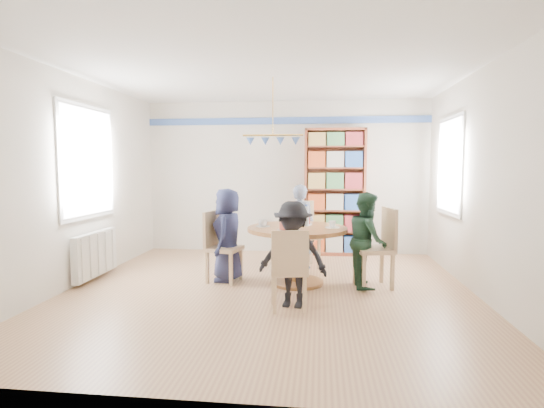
# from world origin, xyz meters

# --- Properties ---
(ground) EXTENTS (5.00, 5.00, 0.00)m
(ground) POSITION_xyz_m (0.00, 0.00, 0.00)
(ground) COLOR tan
(room_shell) EXTENTS (5.00, 5.00, 5.00)m
(room_shell) POSITION_xyz_m (-0.26, 0.87, 1.65)
(room_shell) COLOR white
(room_shell) RESTS_ON ground
(radiator) EXTENTS (0.12, 1.00, 0.60)m
(radiator) POSITION_xyz_m (-2.42, 0.30, 0.35)
(radiator) COLOR silver
(radiator) RESTS_ON ground
(dining_table) EXTENTS (1.30, 1.30, 0.75)m
(dining_table) POSITION_xyz_m (0.33, 0.40, 0.56)
(dining_table) COLOR brown
(dining_table) RESTS_ON ground
(chair_left) EXTENTS (0.49, 0.49, 0.95)m
(chair_left) POSITION_xyz_m (-0.72, 0.39, 0.52)
(chair_left) COLOR tan
(chair_left) RESTS_ON ground
(chair_right) EXTENTS (0.54, 0.54, 1.02)m
(chair_right) POSITION_xyz_m (1.39, 0.37, 0.56)
(chair_right) COLOR tan
(chair_right) RESTS_ON ground
(chair_far) EXTENTS (0.57, 0.57, 1.01)m
(chair_far) POSITION_xyz_m (0.35, 1.40, 0.55)
(chair_far) COLOR tan
(chair_far) RESTS_ON ground
(chair_near) EXTENTS (0.45, 0.45, 0.88)m
(chair_near) POSITION_xyz_m (0.31, -0.68, 0.48)
(chair_near) COLOR tan
(chair_near) RESTS_ON ground
(person_left) EXTENTS (0.41, 0.62, 1.25)m
(person_left) POSITION_xyz_m (-0.61, 0.44, 0.62)
(person_left) COLOR #181B35
(person_left) RESTS_ON ground
(person_right) EXTENTS (0.49, 0.61, 1.22)m
(person_right) POSITION_xyz_m (1.23, 0.35, 0.61)
(person_right) COLOR #18301F
(person_right) RESTS_ON ground
(person_far) EXTENTS (0.53, 0.42, 1.28)m
(person_far) POSITION_xyz_m (0.32, 1.28, 0.64)
(person_far) COLOR gray
(person_far) RESTS_ON ground
(person_near) EXTENTS (0.82, 0.55, 1.16)m
(person_near) POSITION_xyz_m (0.34, -0.54, 0.58)
(person_near) COLOR black
(person_near) RESTS_ON ground
(bookshelf) EXTENTS (1.04, 0.31, 2.19)m
(bookshelf) POSITION_xyz_m (0.88, 2.34, 1.08)
(bookshelf) COLOR maroon
(bookshelf) RESTS_ON ground
(tableware) EXTENTS (1.10, 1.10, 0.29)m
(tableware) POSITION_xyz_m (0.31, 0.42, 0.81)
(tableware) COLOR white
(tableware) RESTS_ON dining_table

